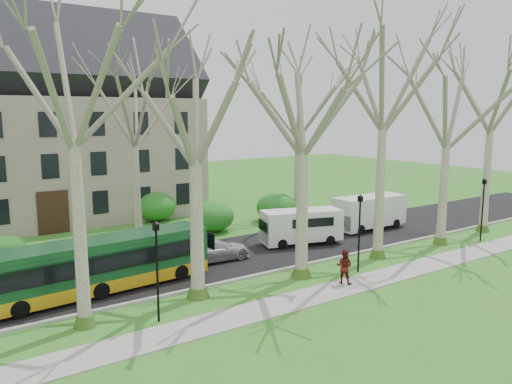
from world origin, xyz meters
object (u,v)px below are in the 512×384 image
at_px(bus_follow, 103,264).
at_px(sedan, 213,250).
at_px(pedestrian_b, 344,266).
at_px(van_b, 370,213).
at_px(van_a, 301,227).

height_order(bus_follow, sedan, bus_follow).
xyz_separation_m(bus_follow, pedestrian_b, (10.65, -6.03, -0.46)).
bearing_deg(pedestrian_b, sedan, -1.85).
bearing_deg(van_b, pedestrian_b, -141.02).
xyz_separation_m(bus_follow, van_b, (20.93, 1.80, -0.10)).
relative_size(sedan, van_b, 0.80).
bearing_deg(pedestrian_b, bus_follow, 32.24).
xyz_separation_m(van_b, pedestrian_b, (-10.28, -7.83, -0.36)).
bearing_deg(sedan, van_b, -86.02).
distance_m(bus_follow, sedan, 7.16).
xyz_separation_m(bus_follow, sedan, (7.00, 1.31, -0.69)).
bearing_deg(van_a, pedestrian_b, -96.44).
bearing_deg(sedan, van_a, -87.92).
distance_m(bus_follow, van_a, 13.91).
xyz_separation_m(sedan, van_b, (13.92, 0.49, 0.59)).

